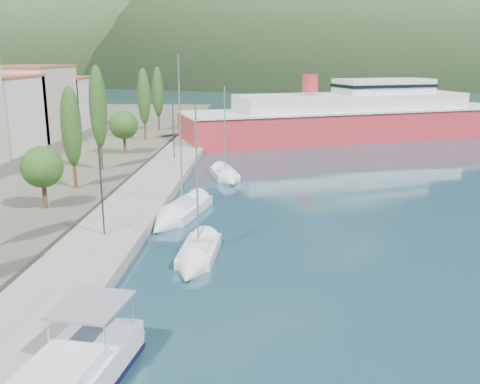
{
  "coord_description": "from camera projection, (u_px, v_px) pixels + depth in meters",
  "views": [
    {
      "loc": [
        1.81,
        -20.53,
        12.37
      ],
      "look_at": [
        0.0,
        14.0,
        3.5
      ],
      "focal_mm": 40.0,
      "sensor_mm": 36.0,
      "label": 1
    }
  ],
  "objects": [
    {
      "name": "tree_row",
      "position": [
        94.0,
        123.0,
        53.39
      ],
      "size": [
        3.46,
        63.41,
        10.74
      ],
      "color": "#47301E",
      "rests_on": "land_strip"
    },
    {
      "name": "ground",
      "position": [
        261.0,
        104.0,
        139.1
      ],
      "size": [
        1400.0,
        1400.0,
        0.0
      ],
      "primitive_type": "plane",
      "color": "#1D3F49"
    },
    {
      "name": "sailboat_near",
      "position": [
        194.0,
        262.0,
        32.24
      ],
      "size": [
        2.46,
        7.28,
        10.34
      ],
      "color": "silver",
      "rests_on": "ground"
    },
    {
      "name": "lamp_posts",
      "position": [
        113.0,
        177.0,
        37.33
      ],
      "size": [
        0.15,
        47.1,
        6.06
      ],
      "color": "#2D2D33",
      "rests_on": "quay"
    },
    {
      "name": "hills_near",
      "position": [
        410.0,
        0.0,
        366.15
      ],
      "size": [
        1010.0,
        520.0,
        115.0
      ],
      "color": "#3A542B",
      "rests_on": "ground"
    },
    {
      "name": "ferry",
      "position": [
        353.0,
        118.0,
        80.78
      ],
      "size": [
        51.9,
        28.77,
        10.22
      ],
      "color": "#BA2932",
      "rests_on": "ground"
    },
    {
      "name": "sailboat_mid",
      "position": [
        173.0,
        218.0,
        40.82
      ],
      "size": [
        4.48,
        9.61,
        13.39
      ],
      "color": "silver",
      "rests_on": "ground"
    },
    {
      "name": "sailboat_far",
      "position": [
        228.0,
        178.0,
        54.19
      ],
      "size": [
        4.06,
        7.32,
        10.25
      ],
      "color": "silver",
      "rests_on": "ground"
    },
    {
      "name": "quay",
      "position": [
        148.0,
        191.0,
        48.53
      ],
      "size": [
        5.0,
        88.0,
        0.8
      ],
      "primitive_type": "cube",
      "color": "gray",
      "rests_on": "ground"
    }
  ]
}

